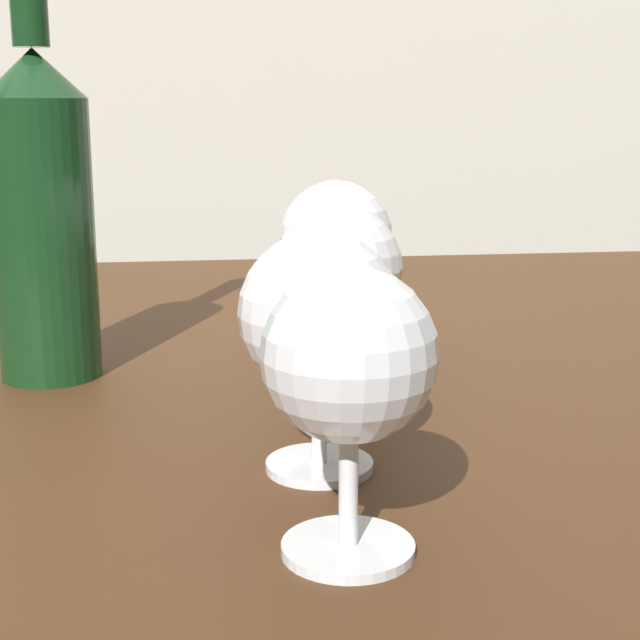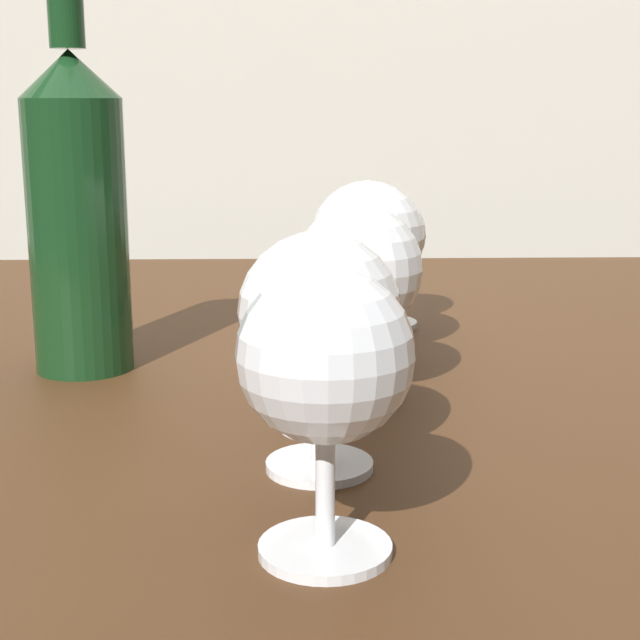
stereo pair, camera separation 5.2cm
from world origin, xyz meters
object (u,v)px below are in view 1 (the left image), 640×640
at_px(wine_glass_port, 339,363).
at_px(wine_bottle, 42,206).
at_px(wine_glass_rose, 336,239).
at_px(wine_glass_white, 320,316).
at_px(wine_glass_cabernet, 338,273).
at_px(wine_glass_amber, 344,237).

height_order(wine_glass_port, wine_bottle, wine_bottle).
xyz_separation_m(wine_glass_port, wine_glass_rose, (0.05, 0.34, 0.01)).
bearing_deg(wine_glass_white, wine_glass_port, -92.73).
distance_m(wine_glass_cabernet, wine_glass_rose, 0.11).
bearing_deg(wine_glass_amber, wine_bottle, -151.16).
relative_size(wine_glass_port, wine_bottle, 0.40).
distance_m(wine_glass_rose, wine_glass_amber, 0.12).
bearing_deg(wine_glass_port, wine_glass_amber, 80.96).
xyz_separation_m(wine_glass_white, wine_bottle, (-0.18, 0.21, 0.04)).
bearing_deg(wine_glass_cabernet, wine_glass_amber, 80.27).
bearing_deg(wine_bottle, wine_glass_rose, 5.76).
xyz_separation_m(wine_glass_rose, wine_glass_amber, (0.02, 0.11, -0.01)).
bearing_deg(wine_glass_white, wine_glass_cabernet, 77.19).
bearing_deg(wine_bottle, wine_glass_cabernet, -22.44).
height_order(wine_glass_cabernet, wine_glass_rose, wine_glass_rose).
relative_size(wine_glass_white, wine_bottle, 0.40).
xyz_separation_m(wine_glass_port, wine_glass_white, (0.00, 0.10, -0.00)).
xyz_separation_m(wine_glass_port, wine_glass_cabernet, (0.03, 0.23, -0.00)).
relative_size(wine_glass_cabernet, wine_glass_amber, 1.10).
xyz_separation_m(wine_glass_port, wine_glass_amber, (0.07, 0.45, -0.01)).
bearing_deg(wine_glass_white, wine_glass_amber, 79.13).
height_order(wine_glass_port, wine_glass_white, same).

